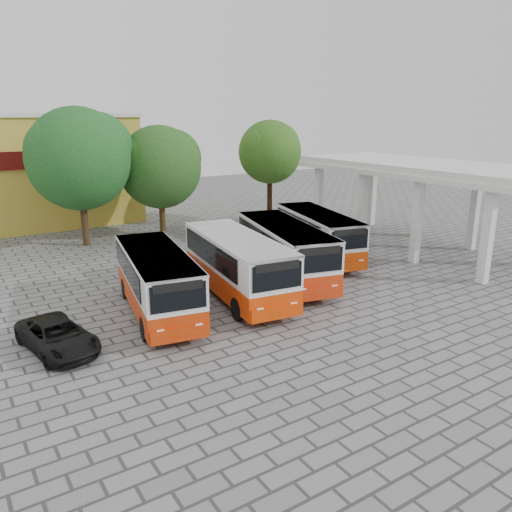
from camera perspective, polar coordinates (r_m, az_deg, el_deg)
ground at (r=23.51m, az=8.55°, el=-4.71°), size 90.00×90.00×0.00m
terminal_shelter at (r=32.60m, az=18.37°, el=9.30°), size 6.80×15.80×5.40m
bus_far_left at (r=21.32m, az=-11.23°, el=-2.56°), size 3.59×7.85×2.71m
bus_centre_left at (r=22.87m, az=-2.14°, el=-0.74°), size 3.47×8.24×2.87m
bus_centre_right at (r=25.15m, az=3.27°, el=0.84°), size 4.33×8.51×2.91m
bus_far_right at (r=29.17m, az=7.08°, el=2.66°), size 4.16×8.04×2.74m
tree_left at (r=33.43m, az=-19.50°, el=10.78°), size 6.70×6.39×8.73m
tree_middle at (r=35.28m, az=-10.86°, el=10.25°), size 5.93×5.65×7.55m
tree_right at (r=38.92m, az=1.66°, el=12.03°), size 5.04×4.80×7.84m
parked_car at (r=19.42m, az=-21.75°, el=-8.50°), size 2.57×4.30×1.12m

